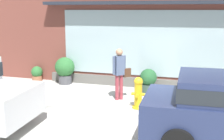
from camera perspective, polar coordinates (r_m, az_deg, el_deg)
ground_plane at (r=8.45m, az=3.37°, el=-8.41°), size 60.00×60.00×0.00m
curb_strip at (r=8.24m, az=3.04°, el=-8.47°), size 14.00×0.24×0.12m
storefront at (r=11.07m, az=7.56°, el=9.40°), size 14.00×0.81×5.08m
fire_hydrant at (r=8.79m, az=5.05°, el=-4.36°), size 0.41×0.37×0.94m
pedestrian_with_handbag at (r=9.50m, az=1.51°, el=-0.09°), size 0.51×0.48×1.67m
potted_plant_doorstep at (r=11.78m, az=-9.04°, el=0.18°), size 0.77×0.77×1.06m
potted_plant_low_front at (r=10.74m, az=16.23°, el=-2.69°), size 0.31×0.31×0.63m
potted_plant_window_right at (r=10.59m, az=6.98°, el=-1.92°), size 0.60×0.60×0.83m
potted_plant_near_hydrant at (r=12.59m, az=-14.19°, el=-0.64°), size 0.47×0.47×0.60m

